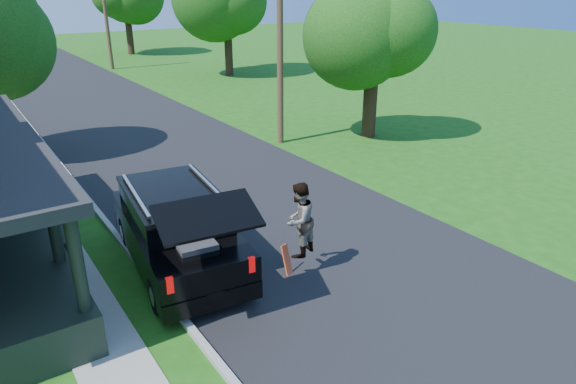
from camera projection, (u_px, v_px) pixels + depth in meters
ground at (373, 288)px, 11.55m from camera, size 140.00×140.00×0.00m
street at (112, 114)px, 26.91m from camera, size 8.00×120.00×0.02m
curb at (28, 125)px, 24.81m from camera, size 0.15×120.00×0.12m
black_suv at (178, 229)px, 12.11m from camera, size 2.68×5.66×2.54m
skateboarder at (299, 220)px, 11.67m from camera, size 1.07×0.97×1.78m
skateboard at (287, 264)px, 12.04m from camera, size 0.26×0.40×0.89m
tree_right_near at (374, 18)px, 21.14m from camera, size 5.45×5.61×7.56m
utility_pole_near at (280, 12)px, 20.07m from camera, size 1.56×0.65×10.37m
utility_pole_far at (105, 11)px, 39.26m from camera, size 1.70×0.29×8.51m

